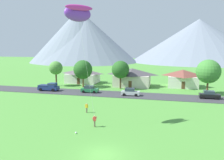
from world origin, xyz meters
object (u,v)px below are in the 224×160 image
tree_center (208,71)px  parked_car_black_mid_west (209,95)px  soccer_ball (76,133)px  house_left_center (132,77)px  parked_car_silver_west_end (130,92)px  watcher_person (87,108)px  tree_right_of_center (83,70)px  tree_left_of_center (56,68)px  house_leftmost (83,75)px  house_right_center (183,78)px  kite_flyer_with_kite (78,14)px  tree_near_left (121,70)px  parked_car_green_mid_east (90,89)px  pickup_truck_navy_west_side (49,87)px

tree_center → parked_car_black_mid_west: bearing=-93.8°
soccer_ball → parked_car_black_mid_west: bearing=51.5°
house_left_center → parked_car_silver_west_end: size_ratio=2.52×
house_left_center → watcher_person: size_ratio=6.42×
tree_center → tree_right_of_center: 32.18m
watcher_person → soccer_ball: bearing=-78.0°
tree_left_of_center → soccer_ball: 38.18m
house_leftmost → tree_right_of_center: 8.45m
tree_center → watcher_person: (-22.49, -21.33, -4.56)m
house_left_center → house_right_center: size_ratio=1.26×
kite_flyer_with_kite → tree_right_of_center: bearing=110.7°
house_left_center → house_right_center: house_left_center is taller
house_leftmost → house_left_center: house_left_center is taller
tree_near_left → parked_car_green_mid_east: tree_near_left is taller
house_left_center → house_leftmost: bearing=171.5°
tree_center → watcher_person: tree_center is taller
house_left_center → watcher_person: (-3.39, -27.89, -1.78)m
parked_car_black_mid_west → watcher_person: parked_car_black_mid_west is taller
tree_right_of_center → parked_car_green_mid_east: tree_right_of_center is taller
house_leftmost → tree_left_of_center: bearing=-125.8°
house_left_center → parked_car_green_mid_east: bearing=-126.1°
house_leftmost → tree_near_left: tree_near_left is taller
house_right_center → soccer_ball: bearing=-111.3°
parked_car_black_mid_west → house_left_center: bearing=148.3°
tree_center → kite_flyer_with_kite: 35.68m
tree_left_of_center → parked_car_green_mid_east: 15.16m
soccer_ball → kite_flyer_with_kite: bearing=103.8°
house_right_center → parked_car_black_mid_west: size_ratio=2.04×
pickup_truck_navy_west_side → watcher_person: (16.09, -15.63, -0.18)m
parked_car_black_mid_west → parked_car_green_mid_east: size_ratio=0.98×
tree_left_of_center → soccer_ball: (19.93, -32.17, -5.05)m
house_left_center → parked_car_black_mid_west: bearing=-31.7°
house_left_center → tree_near_left: 5.85m
house_right_center → kite_flyer_with_kite: size_ratio=0.50×
house_right_center → parked_car_green_mid_east: 26.84m
house_right_center → tree_right_of_center: tree_right_of_center is taller
parked_car_green_mid_east → kite_flyer_with_kite: bearing=-73.7°
soccer_ball → tree_near_left: bearing=91.7°
house_leftmost → pickup_truck_navy_west_side: 15.09m
tree_center → parked_car_silver_west_end: bearing=-160.4°
tree_right_of_center → soccer_ball: size_ratio=31.57×
house_right_center → kite_flyer_with_kite: bearing=-114.7°
tree_left_of_center → house_left_center: bearing=12.8°
parked_car_green_mid_east → watcher_person: 16.86m
house_right_center → parked_car_silver_west_end: size_ratio=2.01×
kite_flyer_with_kite → parked_car_silver_west_end: bearing=78.7°
tree_left_of_center → parked_car_black_mid_west: 40.93m
house_left_center → kite_flyer_with_kite: kite_flyer_with_kite is taller
tree_near_left → parked_car_black_mid_west: 22.71m
tree_center → soccer_ball: 37.14m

